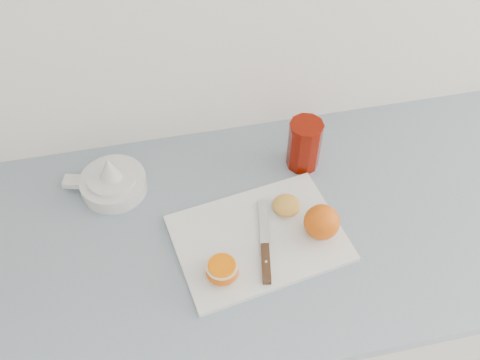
# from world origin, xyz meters

# --- Properties ---
(counter) EXTENTS (2.37, 0.64, 0.89)m
(counter) POSITION_xyz_m (-0.15, 1.70, 0.45)
(counter) COLOR silver
(counter) RESTS_ON ground
(cutting_board) EXTENTS (0.38, 0.30, 0.01)m
(cutting_board) POSITION_xyz_m (-0.08, 1.66, 0.90)
(cutting_board) COLOR silver
(cutting_board) RESTS_ON counter
(whole_orange) EXTENTS (0.07, 0.07, 0.07)m
(whole_orange) POSITION_xyz_m (0.04, 1.64, 0.94)
(whole_orange) COLOR #F45616
(whole_orange) RESTS_ON cutting_board
(half_orange) EXTENTS (0.06, 0.06, 0.04)m
(half_orange) POSITION_xyz_m (-0.18, 1.58, 0.92)
(half_orange) COLOR #F45616
(half_orange) RESTS_ON cutting_board
(squeezed_shell) EXTENTS (0.06, 0.06, 0.03)m
(squeezed_shell) POSITION_xyz_m (-0.01, 1.72, 0.92)
(squeezed_shell) COLOR gold
(squeezed_shell) RESTS_ON cutting_board
(paring_knife) EXTENTS (0.06, 0.20, 0.01)m
(paring_knife) POSITION_xyz_m (-0.08, 1.61, 0.91)
(paring_knife) COLOR #422513
(paring_knife) RESTS_ON cutting_board
(citrus_juicer) EXTENTS (0.19, 0.15, 0.10)m
(citrus_juicer) POSITION_xyz_m (-0.37, 1.86, 0.92)
(citrus_juicer) COLOR white
(citrus_juicer) RESTS_ON counter
(red_tumbler) EXTENTS (0.08, 0.08, 0.13)m
(red_tumbler) POSITION_xyz_m (0.07, 1.85, 0.95)
(red_tumbler) COLOR #6E0B00
(red_tumbler) RESTS_ON counter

